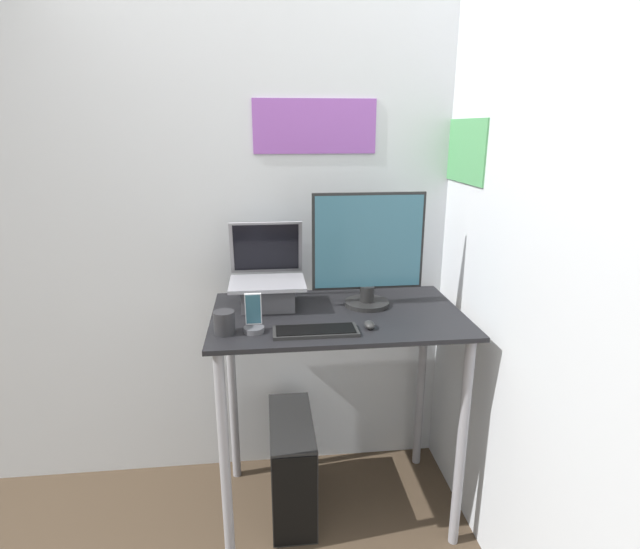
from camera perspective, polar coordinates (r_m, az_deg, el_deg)
wall_back at (r=2.53m, az=0.70°, el=4.87°), size 6.00×0.06×2.60m
wall_side_right at (r=2.01m, az=21.78°, el=0.64°), size 0.06×6.00×2.60m
desk at (r=2.28m, az=1.98°, el=-8.73°), size 1.10×0.67×1.02m
laptop at (r=2.27m, az=-6.03°, el=-1.32°), size 0.34×0.29×0.37m
monitor at (r=2.24m, az=5.51°, el=2.36°), size 0.50×0.20×0.52m
keyboard at (r=2.00m, az=-0.52°, el=-6.47°), size 0.34×0.13×0.02m
mouse at (r=2.05m, az=5.67°, el=-5.74°), size 0.04×0.07×0.03m
cell_phone at (r=2.01m, az=-7.58°, el=-5.39°), size 0.08×0.08×0.16m
computer_tower at (r=2.59m, az=-3.23°, el=-20.87°), size 0.20×0.52×0.48m
mug at (r=2.01m, az=-10.89°, el=-5.41°), size 0.08×0.08×0.09m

